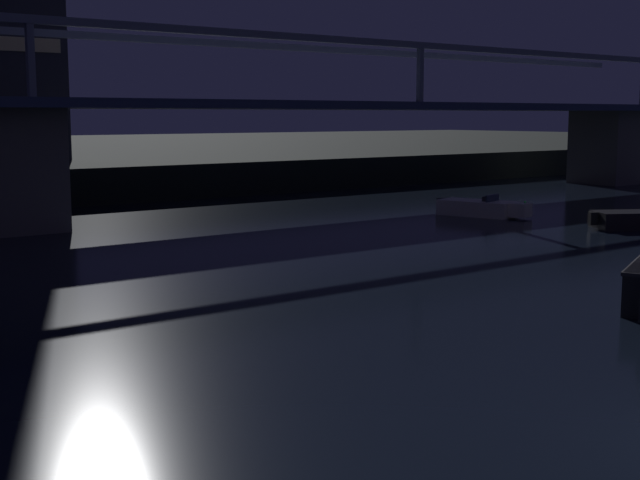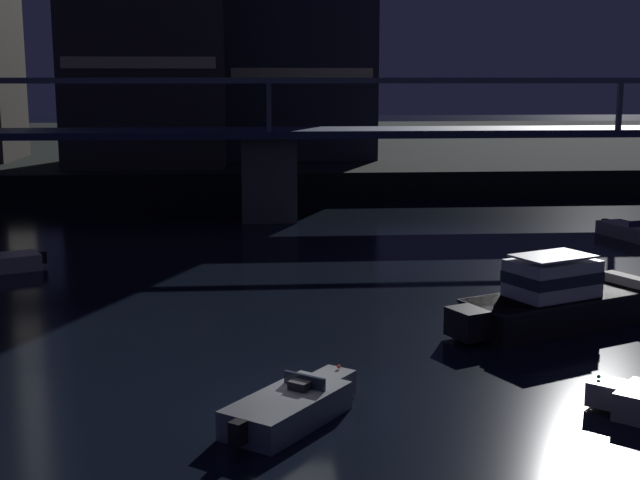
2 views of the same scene
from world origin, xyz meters
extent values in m
plane|color=black|center=(0.00, 0.00, 0.00)|extent=(400.00, 400.00, 0.00)
cube|color=black|center=(0.00, 82.08, 1.10)|extent=(240.00, 80.00, 2.20)
cube|color=#605B51|center=(0.00, 34.08, 2.77)|extent=(3.60, 4.40, 5.55)
cube|color=#2D3856|center=(0.00, 34.08, 5.78)|extent=(96.89, 6.40, 0.45)
cube|color=slate|center=(0.00, 31.18, 9.20)|extent=(96.89, 0.36, 0.36)
cube|color=slate|center=(0.00, 36.98, 9.20)|extent=(96.89, 0.36, 0.36)
cube|color=slate|center=(0.00, 31.18, 7.60)|extent=(0.30, 0.30, 3.20)
cube|color=slate|center=(22.72, 31.18, 7.60)|extent=(0.30, 0.30, 3.20)
cube|color=beige|center=(-9.71, 44.96, 10.54)|extent=(11.81, 0.10, 0.90)
cube|color=beige|center=(3.31, 51.60, 9.77)|extent=(12.21, 0.10, 0.90)
cube|color=black|center=(10.68, 7.37, 0.60)|extent=(8.36, 5.64, 1.20)
cube|color=black|center=(6.53, 5.51, 0.68)|extent=(1.59, 1.75, 1.04)
cube|color=black|center=(10.68, 7.37, 1.15)|extent=(8.47, 5.75, 0.10)
cube|color=white|center=(10.14, 7.13, 1.90)|extent=(3.78, 3.22, 1.40)
cube|color=#283342|center=(10.14, 7.13, 1.95)|extent=(3.83, 3.28, 0.44)
cube|color=silver|center=(10.14, 7.13, 2.75)|extent=(3.40, 2.90, 0.08)
cube|color=#B7B2A8|center=(13.79, 8.76, 1.38)|extent=(1.40, 2.14, 0.36)
cube|color=gray|center=(-0.26, -1.57, 0.40)|extent=(3.82, 4.19, 0.80)
cube|color=gray|center=(1.22, 0.33, 0.45)|extent=(1.33, 1.32, 0.70)
cube|color=#283342|center=(0.26, -0.90, 0.98)|extent=(1.13, 0.91, 0.36)
cube|color=#262628|center=(0.11, -1.10, 0.92)|extent=(0.69, 0.66, 0.24)
cube|color=black|center=(-1.58, -3.28, 0.50)|extent=(0.51, 0.51, 0.60)
sphere|color=red|center=(1.37, 0.52, 0.88)|extent=(0.12, 0.12, 0.12)
cube|color=black|center=(-11.67, 19.55, 0.50)|extent=(0.48, 0.48, 0.60)
cube|color=beige|center=(21.17, 25.16, 0.40)|extent=(2.77, 4.25, 0.80)
cube|color=#283342|center=(21.40, 24.34, 0.98)|extent=(1.33, 0.45, 0.36)
cube|color=#262628|center=(21.33, 24.58, 0.92)|extent=(0.65, 0.53, 0.24)
cube|color=black|center=(20.60, 27.24, 0.50)|extent=(0.44, 0.44, 0.60)
cube|color=beige|center=(8.93, -1.12, 0.45)|extent=(1.33, 1.34, 0.70)
sphere|color=#33D84C|center=(8.74, -0.95, 0.88)|extent=(0.12, 0.12, 0.12)
camera|label=1|loc=(-13.41, -5.95, 5.23)|focal=49.31mm
camera|label=2|loc=(-1.13, -24.08, 9.32)|focal=48.79mm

